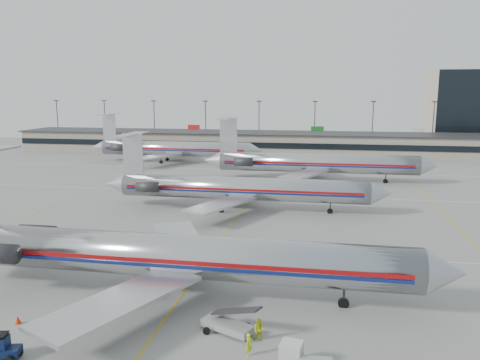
% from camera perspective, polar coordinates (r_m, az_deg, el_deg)
% --- Properties ---
extents(ground, '(260.00, 260.00, 0.00)m').
position_cam_1_polar(ground, '(45.79, -5.96, -12.29)').
color(ground, gray).
rests_on(ground, ground).
extents(apron_markings, '(160.00, 0.15, 0.02)m').
position_cam_1_polar(apron_markings, '(54.83, -3.05, -8.32)').
color(apron_markings, silver).
rests_on(apron_markings, ground).
extents(terminal, '(162.00, 17.00, 6.25)m').
position_cam_1_polar(terminal, '(139.74, 5.19, 4.53)').
color(terminal, gray).
rests_on(terminal, ground).
extents(light_mast_row, '(163.60, 0.40, 15.28)m').
position_cam_1_polar(light_mast_row, '(153.23, 5.69, 7.09)').
color(light_mast_row, '#38383D').
rests_on(light_mast_row, ground).
extents(distant_building, '(30.00, 20.00, 25.00)m').
position_cam_1_polar(distant_building, '(175.83, 26.94, 7.73)').
color(distant_building, tan).
rests_on(distant_building, ground).
extents(jet_foreground, '(48.33, 28.46, 12.65)m').
position_cam_1_polar(jet_foreground, '(42.34, -8.99, -8.98)').
color(jet_foreground, '#B9B9BE').
rests_on(jet_foreground, ground).
extents(jet_second_row, '(44.45, 26.17, 11.63)m').
position_cam_1_polar(jet_second_row, '(71.75, -0.43, -0.98)').
color(jet_second_row, '#B9B9BE').
rests_on(jet_second_row, ground).
extents(jet_third_row, '(47.03, 28.93, 12.86)m').
position_cam_1_polar(jet_third_row, '(96.52, 8.75, 2.10)').
color(jet_third_row, '#B9B9BE').
rests_on(jet_third_row, ground).
extents(jet_back_row, '(45.85, 28.20, 12.54)m').
position_cam_1_polar(jet_back_row, '(122.36, -8.35, 3.84)').
color(jet_back_row, '#B9B9BE').
rests_on(jet_back_row, ground).
extents(tug_left, '(2.38, 1.54, 1.79)m').
position_cam_1_polar(tug_left, '(37.23, -27.09, -17.72)').
color(tug_left, '#091436').
rests_on(tug_left, ground).
extents(uld_container, '(1.89, 1.66, 1.77)m').
position_cam_1_polar(uld_container, '(32.74, 6.25, -20.47)').
color(uld_container, '#2D2D30').
rests_on(uld_container, ground).
extents(belt_loader, '(4.86, 2.94, 2.50)m').
position_cam_1_polar(belt_loader, '(36.72, -1.42, -17.14)').
color(belt_loader, gray).
rests_on(belt_loader, ground).
extents(ramp_worker_near, '(0.65, 0.70, 1.60)m').
position_cam_1_polar(ramp_worker_near, '(33.90, 1.12, -19.42)').
color(ramp_worker_near, '#C7E315').
rests_on(ramp_worker_near, ground).
extents(ramp_worker_far, '(0.99, 0.87, 1.69)m').
position_cam_1_polar(ramp_worker_far, '(35.60, 2.32, -17.77)').
color(ramp_worker_far, '#BACD13').
rests_on(ramp_worker_far, ground).
extents(cone_left, '(0.55, 0.55, 0.64)m').
position_cam_1_polar(cone_left, '(41.83, -25.45, -15.13)').
color(cone_left, red).
rests_on(cone_left, ground).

